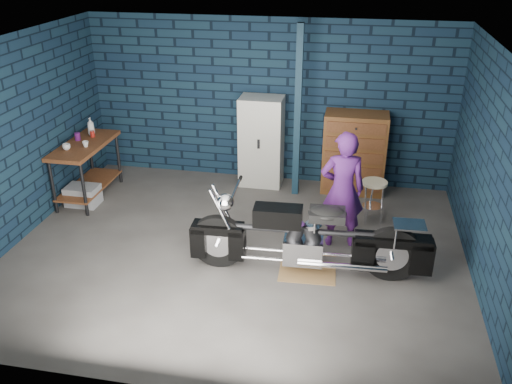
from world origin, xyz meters
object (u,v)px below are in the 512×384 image
at_px(storage_bin, 83,195).
at_px(locker, 261,142).
at_px(motorcycle, 309,234).
at_px(shop_stool, 373,202).
at_px(workbench, 87,170).
at_px(tool_chest, 354,153).
at_px(person, 342,190).

height_order(storage_bin, locker, locker).
height_order(motorcycle, storage_bin, motorcycle).
distance_m(locker, shop_stool, 2.17).
distance_m(workbench, shop_stool, 4.46).
height_order(workbench, shop_stool, workbench).
height_order(motorcycle, shop_stool, motorcycle).
xyz_separation_m(workbench, tool_chest, (4.13, 1.03, 0.20)).
height_order(motorcycle, locker, locker).
relative_size(motorcycle, storage_bin, 5.10).
bearing_deg(person, shop_stool, -132.67).
height_order(workbench, person, person).
height_order(tool_chest, shop_stool, tool_chest).
bearing_deg(motorcycle, locker, 109.90).
height_order(motorcycle, person, person).
xyz_separation_m(workbench, locker, (2.61, 1.03, 0.29)).
relative_size(workbench, person, 0.87).
xyz_separation_m(motorcycle, storage_bin, (-3.65, 1.23, -0.40)).
bearing_deg(person, locker, -61.74).
distance_m(person, storage_bin, 4.07).
bearing_deg(tool_chest, shop_stool, -73.05).
height_order(storage_bin, shop_stool, shop_stool).
bearing_deg(locker, workbench, -158.42).
height_order(motorcycle, tool_chest, tool_chest).
bearing_deg(workbench, tool_chest, 14.05).
relative_size(person, tool_chest, 1.23).
bearing_deg(shop_stool, tool_chest, 106.95).
relative_size(workbench, tool_chest, 1.06).
distance_m(person, locker, 2.25).
xyz_separation_m(workbench, storage_bin, (0.02, -0.28, -0.30)).
xyz_separation_m(workbench, person, (4.02, -0.72, 0.35)).
height_order(workbench, locker, locker).
bearing_deg(motorcycle, shop_stool, 59.37).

